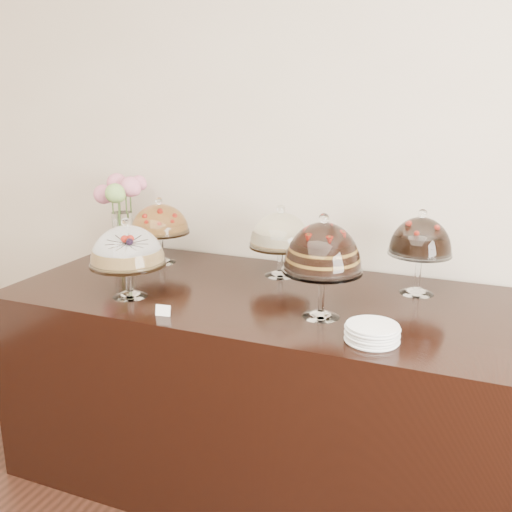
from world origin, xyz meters
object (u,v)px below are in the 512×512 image
at_px(cake_stand_choco_layer, 323,251).
at_px(cake_stand_fruit_tart, 160,222).
at_px(cake_stand_cheesecake, 281,233).
at_px(cake_stand_sugar_sponge, 127,249).
at_px(cake_stand_dark_choco, 421,240).
at_px(plate_stack, 372,333).
at_px(display_counter, 260,384).
at_px(flower_vase, 121,204).

xyz_separation_m(cake_stand_choco_layer, cake_stand_fruit_tart, (-0.98, 0.42, -0.05)).
bearing_deg(cake_stand_fruit_tart, cake_stand_cheesecake, 2.07).
bearing_deg(cake_stand_sugar_sponge, cake_stand_dark_choco, 24.21).
bearing_deg(cake_stand_fruit_tart, cake_stand_choco_layer, -23.03).
xyz_separation_m(cake_stand_cheesecake, plate_stack, (0.56, -0.60, -0.18)).
bearing_deg(cake_stand_fruit_tart, cake_stand_sugar_sponge, -73.35).
height_order(display_counter, flower_vase, flower_vase).
relative_size(cake_stand_sugar_sponge, plate_stack, 1.83).
relative_size(cake_stand_dark_choco, cake_stand_fruit_tart, 1.10).
bearing_deg(cake_stand_sugar_sponge, cake_stand_choco_layer, 5.97).
bearing_deg(cake_stand_dark_choco, cake_stand_cheesecake, 178.78).
bearing_deg(cake_stand_choco_layer, plate_stack, -34.33).
relative_size(cake_stand_fruit_tart, flower_vase, 0.79).
height_order(cake_stand_sugar_sponge, cake_stand_dark_choco, cake_stand_dark_choco).
distance_m(cake_stand_dark_choco, flower_vase, 1.57).
bearing_deg(plate_stack, display_counter, 149.29).
distance_m(cake_stand_choco_layer, flower_vase, 1.35).
height_order(cake_stand_fruit_tart, plate_stack, cake_stand_fruit_tart).
height_order(cake_stand_choco_layer, cake_stand_fruit_tart, cake_stand_choco_layer).
relative_size(cake_stand_choco_layer, cake_stand_cheesecake, 1.20).
distance_m(cake_stand_fruit_tart, flower_vase, 0.30).
relative_size(display_counter, cake_stand_dark_choco, 5.86).
xyz_separation_m(cake_stand_choco_layer, cake_stand_cheesecake, (-0.33, 0.44, -0.06)).
bearing_deg(cake_stand_dark_choco, cake_stand_choco_layer, -126.19).
bearing_deg(cake_stand_cheesecake, plate_stack, -46.74).
distance_m(cake_stand_cheesecake, plate_stack, 0.84).
bearing_deg(display_counter, cake_stand_cheesecake, 91.00).
xyz_separation_m(cake_stand_sugar_sponge, cake_stand_dark_choco, (1.14, 0.51, 0.03)).
bearing_deg(plate_stack, cake_stand_choco_layer, 145.67).
distance_m(cake_stand_sugar_sponge, flower_vase, 0.72).
xyz_separation_m(cake_stand_sugar_sponge, flower_vase, (-0.43, 0.57, 0.07)).
height_order(cake_stand_sugar_sponge, cake_stand_cheesecake, cake_stand_sugar_sponge).
distance_m(display_counter, cake_stand_choco_layer, 0.81).
bearing_deg(cake_stand_sugar_sponge, flower_vase, 127.14).
xyz_separation_m(cake_stand_sugar_sponge, cake_stand_fruit_tart, (-0.15, 0.50, 0.01)).
height_order(cake_stand_choco_layer, cake_stand_cheesecake, cake_stand_choco_layer).
height_order(cake_stand_cheesecake, cake_stand_dark_choco, cake_stand_dark_choco).
bearing_deg(cake_stand_choco_layer, cake_stand_cheesecake, 126.94).
relative_size(cake_stand_choco_layer, plate_stack, 2.18).
height_order(display_counter, cake_stand_sugar_sponge, cake_stand_sugar_sponge).
bearing_deg(cake_stand_cheesecake, display_counter, -89.00).
relative_size(cake_stand_choco_layer, flower_vase, 0.95).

